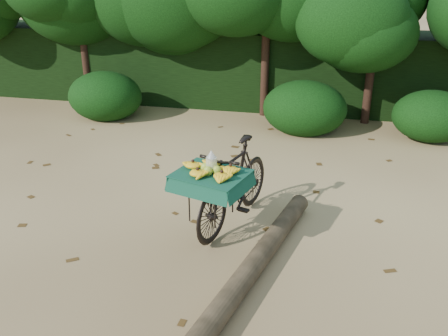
# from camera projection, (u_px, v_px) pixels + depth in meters

# --- Properties ---
(ground) EXTENTS (80.00, 80.00, 0.00)m
(ground) POSITION_uv_depth(u_px,v_px,m) (171.00, 222.00, 6.52)
(ground) COLOR tan
(ground) RESTS_ON ground
(vendor_bicycle) EXTENTS (1.19, 2.02, 1.17)m
(vendor_bicycle) POSITION_uv_depth(u_px,v_px,m) (233.00, 183.00, 6.27)
(vendor_bicycle) COLOR black
(vendor_bicycle) RESTS_ON ground
(fallen_log) EXTENTS (1.02, 3.36, 0.25)m
(fallen_log) POSITION_uv_depth(u_px,v_px,m) (254.00, 264.00, 5.39)
(fallen_log) COLOR brown
(fallen_log) RESTS_ON ground
(hedge_backdrop) EXTENTS (26.00, 1.80, 1.80)m
(hedge_backdrop) POSITION_uv_depth(u_px,v_px,m) (250.00, 67.00, 11.81)
(hedge_backdrop) COLOR black
(hedge_backdrop) RESTS_ON ground
(tree_row) EXTENTS (14.50, 2.00, 4.00)m
(tree_row) POSITION_uv_depth(u_px,v_px,m) (217.00, 25.00, 10.79)
(tree_row) COLOR black
(tree_row) RESTS_ON ground
(bush_clumps) EXTENTS (8.80, 1.70, 0.90)m
(bush_clumps) POSITION_uv_depth(u_px,v_px,m) (257.00, 108.00, 10.09)
(bush_clumps) COLOR black
(bush_clumps) RESTS_ON ground
(leaf_litter) EXTENTS (7.00, 7.30, 0.01)m
(leaf_litter) POSITION_uv_depth(u_px,v_px,m) (185.00, 201.00, 7.10)
(leaf_litter) COLOR #493113
(leaf_litter) RESTS_ON ground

